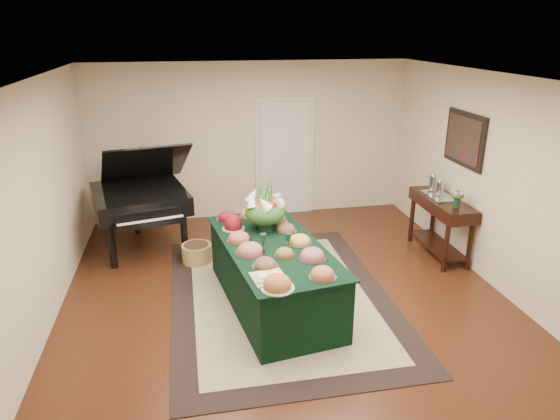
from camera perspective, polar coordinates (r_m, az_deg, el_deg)
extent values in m
plane|color=black|center=(6.47, 0.51, -9.67)|extent=(6.00, 6.00, 0.00)
cube|color=black|center=(6.43, 0.00, -9.84)|extent=(2.71, 3.79, 0.01)
cube|color=beige|center=(6.43, 0.00, -9.78)|extent=(2.16, 3.25, 0.01)
cube|color=silver|center=(8.92, 0.52, 6.11)|extent=(1.05, 0.04, 2.10)
cube|color=silver|center=(8.91, 0.54, 5.77)|extent=(0.90, 0.06, 2.00)
cube|color=black|center=(6.10, -0.79, -7.46)|extent=(1.36, 2.38, 0.78)
cube|color=black|center=(5.93, -0.81, -4.07)|extent=(1.42, 2.44, 0.02)
cylinder|color=#A6AFA5|center=(4.98, -0.29, -8.89)|extent=(0.34, 0.34, 0.01)
ellipsoid|color=#C36739|center=(4.95, -0.30, -8.31)|extent=(0.28, 0.28, 0.10)
cylinder|color=#A6AFA5|center=(6.40, -5.34, -2.11)|extent=(0.29, 0.29, 0.01)
ellipsoid|color=maroon|center=(6.37, -5.36, -1.51)|extent=(0.24, 0.24, 0.13)
cylinder|color=#B9B8C1|center=(6.79, -3.55, -0.72)|extent=(0.27, 0.27, 0.01)
ellipsoid|color=gold|center=(6.77, -3.56, -0.33)|extent=(0.22, 0.22, 0.09)
cylinder|color=#B9B8C1|center=(6.93, -0.69, -0.25)|extent=(0.29, 0.29, 0.01)
ellipsoid|color=#CFBB81|center=(6.91, -0.69, 0.15)|extent=(0.24, 0.24, 0.09)
cylinder|color=#B9B8C1|center=(5.59, 3.72, -5.53)|extent=(0.33, 0.33, 0.01)
ellipsoid|color=#BA5D65|center=(5.56, 3.73, -5.07)|extent=(0.27, 0.27, 0.09)
cylinder|color=#B9B8C1|center=(6.30, 0.67, -2.42)|extent=(0.29, 0.29, 0.01)
ellipsoid|color=brown|center=(6.28, 0.67, -2.07)|extent=(0.24, 0.24, 0.07)
cylinder|color=#B9B8C1|center=(6.73, -6.02, -0.99)|extent=(0.30, 0.30, 0.01)
ellipsoid|color=maroon|center=(6.72, -6.03, -0.65)|extent=(0.25, 0.25, 0.07)
cylinder|color=#B9B8C1|center=(6.04, -4.71, -3.49)|extent=(0.31, 0.31, 0.01)
ellipsoid|color=#C36739|center=(6.03, -4.73, -3.10)|extent=(0.26, 0.26, 0.08)
cylinder|color=#B9B8C1|center=(6.58, -0.40, -1.39)|extent=(0.30, 0.30, 0.01)
ellipsoid|color=brown|center=(6.56, -0.40, -0.92)|extent=(0.25, 0.25, 0.10)
cylinder|color=#B9B8C1|center=(5.40, -1.71, -6.47)|extent=(0.29, 0.29, 0.01)
ellipsoid|color=brown|center=(5.38, -1.72, -6.07)|extent=(0.23, 0.23, 0.07)
cylinder|color=#B9B8C1|center=(5.20, 4.88, -7.63)|extent=(0.30, 0.30, 0.01)
ellipsoid|color=#C36739|center=(5.18, 4.90, -7.17)|extent=(0.24, 0.24, 0.08)
cylinder|color=#B9B8C1|center=(5.65, 0.52, -5.20)|extent=(0.25, 0.25, 0.01)
ellipsoid|color=brown|center=(5.63, 0.52, -4.86)|extent=(0.20, 0.20, 0.06)
cylinder|color=#B9B8C1|center=(5.96, 2.26, -3.80)|extent=(0.32, 0.32, 0.01)
ellipsoid|color=gold|center=(5.94, 2.26, -3.41)|extent=(0.26, 0.26, 0.07)
cylinder|color=#B9B8C1|center=(5.71, -3.45, -4.91)|extent=(0.35, 0.35, 0.01)
ellipsoid|color=#BA5D65|center=(5.69, -3.46, -4.46)|extent=(0.29, 0.29, 0.09)
cube|color=tan|center=(5.15, -1.26, -7.78)|extent=(0.39, 0.39, 0.02)
ellipsoid|color=beige|center=(5.15, -2.04, -7.22)|extent=(0.14, 0.14, 0.08)
ellipsoid|color=beige|center=(5.21, -0.63, -6.94)|extent=(0.12, 0.12, 0.07)
cube|color=orange|center=(5.08, -0.43, -7.75)|extent=(0.11, 0.10, 0.05)
cylinder|color=black|center=(6.32, -1.70, -1.40)|extent=(0.20, 0.20, 0.20)
ellipsoid|color=#2C5A24|center=(6.27, -1.71, -0.17)|extent=(0.51, 0.51, 0.33)
cylinder|color=black|center=(7.40, -18.63, -3.96)|extent=(0.10, 0.10, 0.65)
cylinder|color=black|center=(7.53, -10.88, -2.79)|extent=(0.10, 0.10, 0.65)
cylinder|color=black|center=(8.53, -16.11, -0.47)|extent=(0.10, 0.10, 0.65)
cube|color=black|center=(7.81, -15.75, 1.29)|extent=(1.59, 1.66, 0.28)
cube|color=black|center=(7.09, -14.65, -1.29)|extent=(0.96, 0.43, 0.10)
cube|color=black|center=(7.83, -15.18, 5.16)|extent=(1.45, 1.27, 0.72)
cylinder|color=#AA8144|center=(7.36, -9.49, -4.90)|extent=(0.43, 0.43, 0.27)
cylinder|color=black|center=(7.26, 18.42, -4.20)|extent=(0.07, 0.07, 0.70)
cylinder|color=black|center=(7.44, 20.85, -3.91)|extent=(0.07, 0.07, 0.70)
cylinder|color=black|center=(8.14, 14.82, -1.15)|extent=(0.07, 0.07, 0.70)
cylinder|color=black|center=(8.30, 17.07, -0.96)|extent=(0.07, 0.07, 0.70)
cube|color=black|center=(7.63, 18.05, 0.59)|extent=(0.45, 1.28, 0.18)
cube|color=black|center=(7.85, 17.54, -3.83)|extent=(0.38, 1.13, 0.03)
cube|color=#B9B8C1|center=(7.69, 17.72, 1.57)|extent=(0.34, 0.58, 0.02)
cylinder|color=black|center=(7.27, 19.54, 0.79)|extent=(0.09, 0.09, 0.13)
ellipsoid|color=pink|center=(7.24, 19.65, 1.69)|extent=(0.20, 0.20, 0.13)
cube|color=black|center=(7.49, 20.36, 7.61)|extent=(0.04, 0.95, 0.75)
cube|color=#4E141C|center=(7.48, 20.20, 7.61)|extent=(0.01, 0.82, 0.62)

